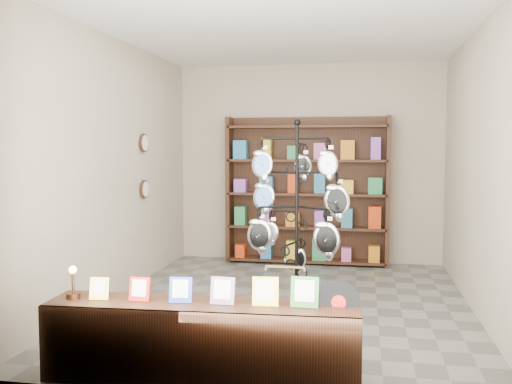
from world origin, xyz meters
TOP-DOWN VIEW (x-y plane):
  - ground at (0.00, 0.00)m, footprint 5.00×5.00m
  - room_envelope at (0.00, 0.00)m, footprint 5.00×5.00m
  - display_tree at (0.20, -0.73)m, footprint 1.03×0.92m
  - front_shelf at (-0.34, -2.17)m, footprint 2.37×0.60m
  - back_shelving at (0.00, 2.30)m, footprint 2.42×0.36m
  - wall_clocks at (-1.97, 0.80)m, footprint 0.03×0.24m

SIDE VIEW (x-z plane):
  - ground at x=0.00m, z-range 0.00..0.00m
  - front_shelf at x=-0.34m, z-range -0.12..0.71m
  - back_shelving at x=0.00m, z-range -0.07..2.13m
  - display_tree at x=0.20m, z-range 0.16..2.17m
  - wall_clocks at x=-1.97m, z-range 1.08..1.92m
  - room_envelope at x=0.00m, z-range -0.65..4.35m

